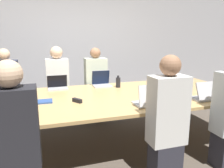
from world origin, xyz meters
TOP-DOWN VIEW (x-y plane):
  - ground_plane at (0.00, 0.00)m, footprint 24.00×24.00m
  - curtain_wall at (0.00, 2.25)m, footprint 12.00×0.06m
  - conference_table at (0.00, 0.00)m, footprint 4.42×1.66m
  - laptop_far_center at (0.19, 0.66)m, footprint 0.31×0.26m
  - person_far_center at (0.17, 1.00)m, footprint 0.40×0.24m
  - bottle_far_center at (0.43, 0.47)m, footprint 0.08×0.08m
  - person_far_left at (-1.38, 1.10)m, footprint 0.40×0.24m
  - laptop_near_midright at (0.46, -0.59)m, footprint 0.32×0.28m
  - person_near_midright at (0.48, -1.01)m, footprint 0.40×0.24m
  - laptop_near_left at (-1.06, -0.64)m, footprint 0.35×0.24m
  - person_near_left at (-1.03, -1.08)m, footprint 0.40×0.24m
  - laptop_far_midleft at (-0.56, 0.67)m, footprint 0.32×0.22m
  - person_far_midleft at (-0.52, 1.12)m, footprint 0.40×0.24m
  - laptop_near_right at (1.31, -0.59)m, footprint 0.32×0.26m
  - cup_near_right at (1.03, -0.59)m, footprint 0.10×0.10m
  - stapler at (-0.36, -0.18)m, footprint 0.12×0.15m
  - notebook at (-0.77, -0.04)m, footprint 0.20×0.18m

SIDE VIEW (x-z plane):
  - ground_plane at x=0.00m, z-range 0.00..0.00m
  - person_far_center at x=0.17m, z-range -0.02..1.37m
  - person_far_left at x=-1.38m, z-range -0.02..1.37m
  - person_near_midright at x=0.48m, z-range -0.02..1.40m
  - person_far_midleft at x=-0.52m, z-range -0.02..1.40m
  - person_near_left at x=-1.03m, z-range -0.02..1.41m
  - conference_table at x=0.00m, z-range 0.33..1.08m
  - notebook at x=-0.77m, z-range 0.75..0.77m
  - stapler at x=-0.36m, z-range 0.75..0.80m
  - cup_near_right at x=1.03m, z-range 0.75..0.85m
  - laptop_far_midleft at x=-0.56m, z-range 0.70..0.93m
  - laptop_near_left at x=-1.06m, z-range 0.70..0.94m
  - laptop_near_right at x=1.31m, z-range 0.69..0.95m
  - laptop_far_center at x=0.19m, z-range 0.69..0.96m
  - laptop_near_midright at x=0.46m, z-range 0.69..0.97m
  - bottle_far_center at x=0.43m, z-range 0.73..0.93m
  - curtain_wall at x=0.00m, z-range 0.00..2.80m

